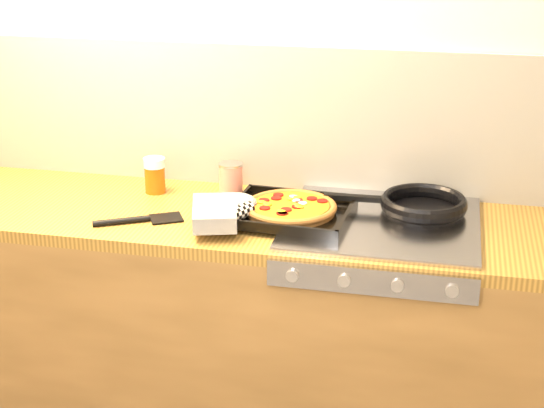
% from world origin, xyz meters
% --- Properties ---
extents(room_shell, '(3.20, 3.20, 3.20)m').
position_xyz_m(room_shell, '(0.00, 1.39, 1.15)').
color(room_shell, white).
rests_on(room_shell, ground).
extents(counter_run, '(3.20, 0.62, 0.90)m').
position_xyz_m(counter_run, '(0.00, 1.10, 0.45)').
color(counter_run, olive).
rests_on(counter_run, ground).
extents(stovetop, '(0.60, 0.56, 0.02)m').
position_xyz_m(stovetop, '(0.45, 1.10, 0.91)').
color(stovetop, '#9D9DA2').
rests_on(stovetop, counter_run).
extents(pizza_on_tray, '(0.51, 0.43, 0.06)m').
position_xyz_m(pizza_on_tray, '(0.10, 1.05, 0.94)').
color(pizza_on_tray, black).
rests_on(pizza_on_tray, stovetop).
extents(frying_pan, '(0.46, 0.29, 0.05)m').
position_xyz_m(frying_pan, '(0.56, 1.20, 0.94)').
color(frying_pan, black).
rests_on(frying_pan, stovetop).
extents(tomato_can, '(0.09, 0.09, 0.12)m').
position_xyz_m(tomato_can, '(-0.08, 1.26, 0.96)').
color(tomato_can, '#AE1C0E').
rests_on(tomato_can, counter_run).
extents(juice_glass, '(0.08, 0.08, 0.12)m').
position_xyz_m(juice_glass, '(-0.35, 1.24, 0.96)').
color(juice_glass, '#C9470B').
rests_on(juice_glass, counter_run).
extents(wooden_spoon, '(0.30, 0.08, 0.02)m').
position_xyz_m(wooden_spoon, '(0.06, 1.28, 0.91)').
color(wooden_spoon, '#9C7A42').
rests_on(wooden_spoon, counter_run).
extents(black_spatula, '(0.27, 0.18, 0.02)m').
position_xyz_m(black_spatula, '(-0.30, 0.96, 0.91)').
color(black_spatula, black).
rests_on(black_spatula, counter_run).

